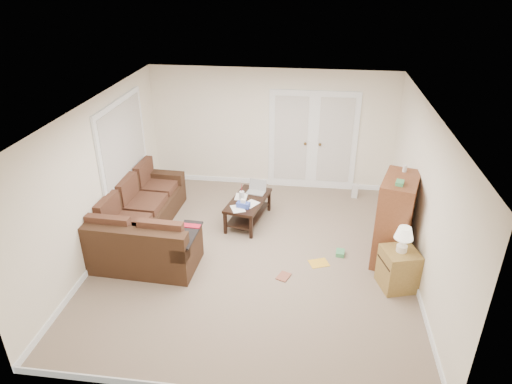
# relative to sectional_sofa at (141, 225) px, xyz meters

# --- Properties ---
(floor) EXTENTS (5.50, 5.50, 0.00)m
(floor) POSITION_rel_sectional_sofa_xyz_m (1.97, -0.19, -0.33)
(floor) COLOR gray
(floor) RESTS_ON ground
(ceiling) EXTENTS (5.00, 5.50, 0.02)m
(ceiling) POSITION_rel_sectional_sofa_xyz_m (1.97, -0.19, 2.17)
(ceiling) COLOR white
(ceiling) RESTS_ON wall_back
(wall_left) EXTENTS (0.02, 5.50, 2.50)m
(wall_left) POSITION_rel_sectional_sofa_xyz_m (-0.53, -0.19, 0.92)
(wall_left) COLOR white
(wall_left) RESTS_ON floor
(wall_right) EXTENTS (0.02, 5.50, 2.50)m
(wall_right) POSITION_rel_sectional_sofa_xyz_m (4.47, -0.19, 0.92)
(wall_right) COLOR white
(wall_right) RESTS_ON floor
(wall_back) EXTENTS (5.00, 0.02, 2.50)m
(wall_back) POSITION_rel_sectional_sofa_xyz_m (1.97, 2.56, 0.92)
(wall_back) COLOR white
(wall_back) RESTS_ON floor
(wall_front) EXTENTS (5.00, 0.02, 2.50)m
(wall_front) POSITION_rel_sectional_sofa_xyz_m (1.97, -2.94, 0.92)
(wall_front) COLOR white
(wall_front) RESTS_ON floor
(baseboards) EXTENTS (5.00, 5.50, 0.10)m
(baseboards) POSITION_rel_sectional_sofa_xyz_m (1.97, -0.19, -0.28)
(baseboards) COLOR silver
(baseboards) RESTS_ON floor
(french_doors) EXTENTS (1.80, 0.05, 2.13)m
(french_doors) POSITION_rel_sectional_sofa_xyz_m (2.82, 2.53, 0.71)
(french_doors) COLOR silver
(french_doors) RESTS_ON floor
(window_left) EXTENTS (0.05, 1.92, 1.42)m
(window_left) POSITION_rel_sectional_sofa_xyz_m (-0.50, 0.81, 1.22)
(window_left) COLOR silver
(window_left) RESTS_ON wall_left
(sectional_sofa) EXTENTS (1.84, 2.78, 0.83)m
(sectional_sofa) POSITION_rel_sectional_sofa_xyz_m (0.00, 0.00, 0.00)
(sectional_sofa) COLOR #3B2516
(sectional_sofa) RESTS_ON floor
(coffee_table) EXTENTS (0.78, 1.23, 0.78)m
(coffee_table) POSITION_rel_sectional_sofa_xyz_m (1.71, 0.92, -0.07)
(coffee_table) COLOR black
(coffee_table) RESTS_ON floor
(tv_armoire) EXTENTS (0.73, 1.01, 1.55)m
(tv_armoire) POSITION_rel_sectional_sofa_xyz_m (4.16, 0.03, 0.40)
(tv_armoire) COLOR brown
(tv_armoire) RESTS_ON floor
(side_cabinet) EXTENTS (0.60, 0.60, 1.02)m
(side_cabinet) POSITION_rel_sectional_sofa_xyz_m (4.17, -0.69, 0.04)
(side_cabinet) COLOR olive
(side_cabinet) RESTS_ON floor
(space_heater) EXTENTS (0.13, 0.12, 0.29)m
(space_heater) POSITION_rel_sectional_sofa_xyz_m (3.74, 2.15, -0.18)
(space_heater) COLOR silver
(space_heater) RESTS_ON floor
(floor_magazine) EXTENTS (0.37, 0.33, 0.01)m
(floor_magazine) POSITION_rel_sectional_sofa_xyz_m (3.03, -0.26, -0.32)
(floor_magazine) COLOR gold
(floor_magazine) RESTS_ON floor
(floor_greenbox) EXTENTS (0.15, 0.19, 0.07)m
(floor_greenbox) POSITION_rel_sectional_sofa_xyz_m (3.37, 0.03, -0.29)
(floor_greenbox) COLOR #45985C
(floor_greenbox) RESTS_ON floor
(floor_book) EXTENTS (0.25, 0.28, 0.02)m
(floor_book) POSITION_rel_sectional_sofa_xyz_m (2.41, -0.66, -0.32)
(floor_book) COLOR brown
(floor_book) RESTS_ON floor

